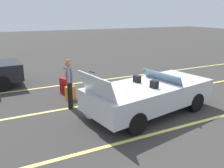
# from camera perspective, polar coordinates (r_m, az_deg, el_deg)

# --- Properties ---
(ground_plane) EXTENTS (80.00, 80.00, 0.00)m
(ground_plane) POSITION_cam_1_polar(r_m,az_deg,el_deg) (7.68, 8.84, -6.72)
(ground_plane) COLOR #383533
(lot_line_near) EXTENTS (18.00, 0.12, 0.01)m
(lot_line_near) POSITION_cam_1_polar(r_m,az_deg,el_deg) (6.80, 14.97, -10.32)
(lot_line_near) COLOR #EAE066
(lot_line_near) RESTS_ON ground_plane
(lot_line_mid) EXTENTS (18.00, 0.12, 0.01)m
(lot_line_mid) POSITION_cam_1_polar(r_m,az_deg,el_deg) (8.81, 3.43, -3.43)
(lot_line_mid) COLOR #EAE066
(lot_line_mid) RESTS_ON ground_plane
(lot_line_far) EXTENTS (18.00, 0.12, 0.01)m
(lot_line_far) POSITION_cam_1_polar(r_m,az_deg,el_deg) (11.12, -3.48, 0.85)
(lot_line_far) COLOR #EAE066
(lot_line_far) RESTS_ON ground_plane
(convertible_car) EXTENTS (4.37, 2.44, 1.53)m
(convertible_car) POSITION_cam_1_polar(r_m,az_deg,el_deg) (7.60, 10.09, -2.24)
(convertible_car) COLOR silver
(convertible_car) RESTS_ON ground_plane
(suitcase_large_black) EXTENTS (0.48, 0.56, 0.99)m
(suitcase_large_black) POSITION_cam_1_polar(r_m,az_deg,el_deg) (8.87, -4.41, -0.79)
(suitcase_large_black) COLOR #2D2319
(suitcase_large_black) RESTS_ON ground_plane
(suitcase_medium_bright) EXTENTS (0.38, 0.46, 1.00)m
(suitcase_medium_bright) POSITION_cam_1_polar(r_m,az_deg,el_deg) (9.39, -11.25, -0.44)
(suitcase_medium_bright) COLOR red
(suitcase_medium_bright) RESTS_ON ground_plane
(suitcase_small_carryon) EXTENTS (0.35, 0.24, 0.89)m
(suitcase_small_carryon) POSITION_cam_1_polar(r_m,az_deg,el_deg) (8.70, -10.07, -2.15)
(suitcase_small_carryon) COLOR orange
(suitcase_small_carryon) RESTS_ON ground_plane
(duffel_bag) EXTENTS (0.70, 0.59, 0.34)m
(duffel_bag) POSITION_cam_1_polar(r_m,az_deg,el_deg) (8.23, -3.12, -3.71)
(duffel_bag) COLOR orange
(duffel_bag) RESTS_ON ground_plane
(traveler_person) EXTENTS (0.32, 0.60, 1.65)m
(traveler_person) POSITION_cam_1_polar(r_m,az_deg,el_deg) (7.77, -10.27, 0.78)
(traveler_person) COLOR black
(traveler_person) RESTS_ON ground_plane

